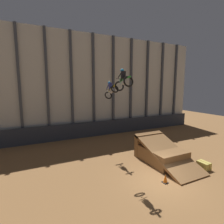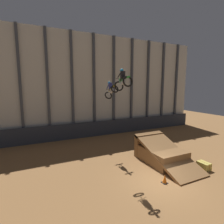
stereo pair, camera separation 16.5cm
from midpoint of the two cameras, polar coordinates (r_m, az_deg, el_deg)
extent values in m
plane|color=olive|center=(12.89, 15.26, -21.10)|extent=(60.00, 60.00, 0.00)
cube|color=beige|center=(22.54, -6.42, 8.48)|extent=(32.00, 0.12, 12.72)
cube|color=#3D424C|center=(21.03, -28.21, 7.58)|extent=(0.28, 0.28, 12.72)
cube|color=#3D424C|center=(21.12, -20.64, 8.02)|extent=(0.28, 0.28, 12.72)
cube|color=#3D424C|center=(21.57, -13.24, 8.32)|extent=(0.28, 0.28, 12.72)
cube|color=#3D424C|center=(22.35, -6.25, 8.48)|extent=(0.28, 0.28, 12.72)
cube|color=#3D424C|center=(23.43, 0.19, 8.52)|extent=(0.28, 0.28, 12.72)
cube|color=#3D424C|center=(24.78, 6.00, 8.47)|extent=(0.28, 0.28, 12.72)
cube|color=#3D424C|center=(26.34, 11.16, 8.34)|extent=(0.28, 0.28, 12.72)
cube|color=#3D424C|center=(28.10, 15.71, 8.18)|extent=(0.28, 0.28, 12.72)
cube|color=#3D424C|center=(30.00, 19.70, 7.99)|extent=(0.28, 0.28, 12.72)
cube|color=#2D333D|center=(22.46, -5.54, -5.46)|extent=(31.36, 0.20, 1.88)
cube|color=brown|center=(15.74, 15.29, -13.13)|extent=(2.79, 3.78, 1.19)
cube|color=brown|center=(16.79, 11.60, -10.20)|extent=(2.85, 0.50, 1.98)
cube|color=olive|center=(15.04, 17.43, -12.63)|extent=(2.85, 5.47, 2.17)
torus|color=black|center=(12.78, 2.03, 8.45)|extent=(0.74, 0.30, 0.74)
torus|color=black|center=(11.56, 4.95, 9.91)|extent=(0.74, 0.30, 0.74)
cube|color=#B7B7BC|center=(12.15, 3.47, 9.75)|extent=(0.21, 0.58, 0.38)
cube|color=green|center=(12.34, 3.04, 10.47)|extent=(0.23, 0.49, 0.33)
cube|color=black|center=(12.00, 3.86, 11.03)|extent=(0.19, 0.58, 0.24)
cube|color=green|center=(11.53, 5.07, 11.28)|extent=(0.16, 0.37, 0.13)
cylinder|color=#B7B7BC|center=(12.67, 2.28, 9.68)|extent=(0.07, 0.36, 0.49)
cylinder|color=black|center=(12.69, 2.26, 10.78)|extent=(0.66, 0.14, 0.04)
cube|color=black|center=(12.24, 3.33, 12.06)|extent=(0.29, 0.24, 0.52)
sphere|color=#2393CC|center=(12.41, 2.99, 13.36)|extent=(0.28, 0.32, 0.31)
cylinder|color=black|center=(12.17, 2.79, 10.83)|extent=(0.13, 0.37, 0.38)
cylinder|color=black|center=(12.28, 3.82, 10.80)|extent=(0.13, 0.37, 0.38)
cylinder|color=black|center=(12.38, 2.15, 11.88)|extent=(0.11, 0.49, 0.35)
cylinder|color=black|center=(12.52, 3.50, 11.83)|extent=(0.11, 0.49, 0.35)
torus|color=black|center=(16.36, -1.50, 5.46)|extent=(0.74, 0.44, 0.70)
torus|color=black|center=(15.22, 0.59, 7.57)|extent=(0.74, 0.44, 0.70)
cube|color=#B7B7BC|center=(15.79, -0.51, 6.95)|extent=(0.20, 0.59, 0.48)
cube|color=yellow|center=(16.00, -0.90, 7.34)|extent=(0.21, 0.51, 0.41)
cube|color=black|center=(15.69, -0.33, 8.03)|extent=(0.17, 0.56, 0.35)
cube|color=yellow|center=(15.24, 0.55, 8.62)|extent=(0.15, 0.35, 0.21)
cylinder|color=#B7B7BC|center=(16.30, -1.41, 6.49)|extent=(0.07, 0.45, 0.41)
cylinder|color=black|center=(16.36, -1.52, 7.31)|extent=(0.60, 0.34, 0.04)
cube|color=navy|center=(15.96, -0.83, 8.63)|extent=(0.29, 0.26, 0.52)
sphere|color=#2393CC|center=(16.17, -1.20, 9.48)|extent=(0.27, 0.35, 0.35)
cylinder|color=navy|center=(15.85, -1.12, 7.69)|extent=(0.12, 0.30, 0.42)
cylinder|color=navy|center=(15.96, -0.34, 7.69)|extent=(0.12, 0.30, 0.42)
cylinder|color=navy|center=(16.09, -1.70, 8.31)|extent=(0.09, 0.42, 0.43)
cylinder|color=navy|center=(16.23, -0.68, 8.31)|extent=(0.09, 0.42, 0.43)
cube|color=black|center=(12.85, 16.60, -21.17)|extent=(0.36, 0.36, 0.03)
cone|color=orange|center=(12.71, 16.66, -20.03)|extent=(0.28, 0.28, 0.55)
cube|color=#CCB751|center=(15.63, 27.49, -15.19)|extent=(0.62, 0.91, 0.56)
cube|color=#996623|center=(15.63, 27.49, -15.19)|extent=(0.06, 0.91, 0.57)
camera|label=1|loc=(0.08, -90.30, -0.04)|focal=28.00mm
camera|label=2|loc=(0.08, 89.70, 0.04)|focal=28.00mm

